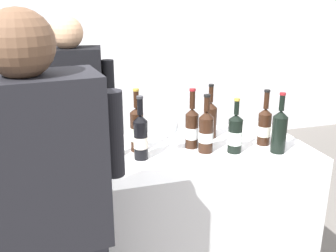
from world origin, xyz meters
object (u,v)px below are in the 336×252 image
wine_bottle_7 (279,130)px  wine_bottle_9 (137,129)px  wine_bottle_0 (206,131)px  wine_bottle_3 (192,127)px  wine_bottle_6 (235,134)px  wine_bottle_8 (140,136)px  wine_bottle_1 (72,156)px  wine_bottle_4 (210,118)px  wine_bottle_5 (98,140)px  wine_bottle_2 (264,126)px  ice_bucket (50,139)px  wine_glass (171,129)px  person_server (76,145)px

wine_bottle_7 → wine_bottle_9: size_ratio=0.95×
wine_bottle_0 → wine_bottle_3: (-0.05, 0.08, 0.00)m
wine_bottle_6 → wine_bottle_9: bearing=161.0°
wine_bottle_9 → wine_bottle_8: bearing=-93.9°
wine_bottle_1 → wine_bottle_7: (1.08, 0.03, 0.01)m
wine_bottle_4 → wine_bottle_9: wine_bottle_9 is taller
wine_bottle_1 → wine_bottle_9: 0.45m
wine_bottle_1 → wine_bottle_5: wine_bottle_5 is taller
wine_bottle_7 → wine_bottle_9: bearing=161.6°
wine_bottle_2 → ice_bucket: size_ratio=1.33×
wine_bottle_3 → wine_bottle_8: 0.32m
wine_bottle_0 → wine_bottle_1: (-0.71, -0.14, 0.00)m
wine_bottle_6 → wine_bottle_2: bearing=15.5°
wine_bottle_5 → wine_glass: 0.39m
wine_bottle_3 → wine_bottle_4: wine_bottle_3 is taller
wine_bottle_1 → ice_bucket: bearing=110.3°
wine_bottle_0 → wine_glass: (-0.18, 0.05, 0.02)m
wine_bottle_5 → ice_bucket: bearing=159.3°
wine_bottle_1 → wine_bottle_8: (0.35, 0.15, 0.00)m
wine_bottle_2 → wine_bottle_3: size_ratio=0.95×
wine_glass → wine_bottle_8: bearing=-168.0°
wine_bottle_0 → wine_bottle_3: 0.10m
wine_bottle_0 → wine_bottle_1: wine_bottle_0 is taller
wine_bottle_1 → person_server: 0.92m
wine_glass → wine_bottle_5: bearing=-176.3°
person_server → wine_bottle_3: bearing=-47.2°
wine_bottle_8 → person_server: size_ratio=0.20×
wine_bottle_7 → wine_bottle_8: 0.74m
wine_bottle_0 → wine_bottle_5: bearing=177.8°
wine_bottle_1 → wine_bottle_5: size_ratio=0.91×
wine_glass → wine_bottle_7: bearing=-16.7°
wine_bottle_7 → wine_bottle_8: size_ratio=0.99×
wine_bottle_0 → wine_bottle_9: bearing=160.8°
wine_bottle_1 → person_server: size_ratio=0.19×
wine_bottle_7 → wine_bottle_5: bearing=171.6°
wine_bottle_5 → wine_bottle_6: 0.72m
wine_glass → wine_bottle_0: bearing=-14.7°
wine_bottle_7 → ice_bucket: bearing=169.0°
wine_bottle_2 → wine_bottle_4: 0.32m
wine_glass → wine_bottle_1: bearing=-160.1°
wine_bottle_5 → wine_bottle_6: size_ratio=1.15×
wine_bottle_3 → wine_glass: size_ratio=1.75×
wine_bottle_3 → person_server: bearing=132.8°
wine_bottle_4 → wine_bottle_6: bearing=-81.9°
wine_bottle_8 → person_server: person_server is taller
ice_bucket → person_server: size_ratio=0.14×
wine_bottle_6 → wine_glass: bearing=163.6°
wine_bottle_0 → wine_bottle_6: (0.15, -0.05, -0.01)m
wine_bottle_6 → wine_bottle_4: bearing=98.1°
ice_bucket → wine_glass: bearing=-5.7°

